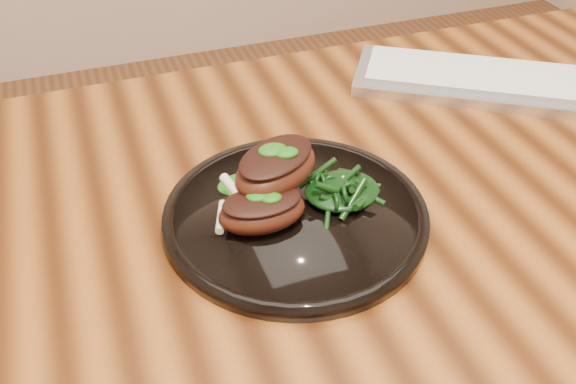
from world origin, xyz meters
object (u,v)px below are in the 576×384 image
(keyboard, at_px, (520,84))
(plate, at_px, (296,215))
(desk, at_px, (351,257))
(greens_heap, at_px, (342,187))
(lamb_chop_front, at_px, (261,210))

(keyboard, bearing_deg, plate, -157.83)
(plate, bearing_deg, desk, 2.83)
(greens_heap, relative_size, keyboard, 0.18)
(lamb_chop_front, distance_m, keyboard, 0.50)
(desk, bearing_deg, lamb_chop_front, -173.20)
(desk, relative_size, keyboard, 3.29)
(plate, distance_m, greens_heap, 0.06)
(greens_heap, height_order, keyboard, greens_heap)
(desk, distance_m, greens_heap, 0.12)
(desk, bearing_deg, keyboard, 25.90)
(lamb_chop_front, height_order, greens_heap, lamb_chop_front)
(greens_heap, distance_m, keyboard, 0.40)
(plate, bearing_deg, lamb_chop_front, -166.42)
(desk, bearing_deg, greens_heap, 174.65)
(desk, distance_m, lamb_chop_front, 0.17)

